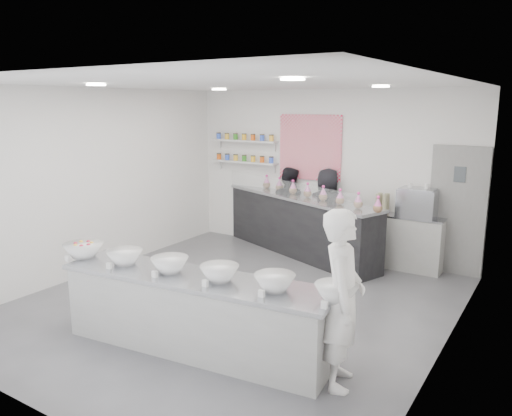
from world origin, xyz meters
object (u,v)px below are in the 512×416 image
Objects in this scene: prep_counter at (195,313)px; espresso_ledge at (405,242)px; back_bar at (299,225)px; staff_left at (288,208)px; woman_prep at (342,299)px; espresso_machine at (417,203)px; staff_right at (327,212)px.

espresso_ledge is (1.18, 4.10, 0.02)m from prep_counter.
staff_left is at bearing 167.78° from back_bar.
woman_prep is 4.80m from staff_left.
prep_counter is 1.74m from woman_prep.
espresso_ledge is at bearing 180.00° from espresso_machine.
prep_counter is at bearing -58.30° from back_bar.
espresso_ledge is 2.06× the size of espresso_machine.
espresso_ledge is 0.79× the size of staff_left.
espresso_machine is (1.34, 4.10, 0.71)m from prep_counter.
back_bar is 1.98× the size of woman_prep.
staff_left is 0.98× the size of staff_right.
prep_counter is 4.18m from staff_right.
back_bar is 5.89× the size of espresso_machine.
staff_left is (-2.27, 0.06, 0.33)m from espresso_ledge.
prep_counter is 0.91× the size of back_bar.
back_bar is 2.26× the size of staff_left.
staff_left is at bearing 178.52° from espresso_machine.
prep_counter is 3.98m from back_bar.
espresso_machine is at bearing 179.24° from staff_left.
espresso_machine is at bearing 157.41° from staff_right.
staff_right reaches higher than back_bar.
espresso_machine is 0.37× the size of staff_right.
woman_prep is (2.37, -3.69, 0.35)m from back_bar.
back_bar is 2.86× the size of espresso_ledge.
staff_right reaches higher than staff_left.
espresso_machine is at bearing 26.58° from back_bar.
prep_counter is at bearing -106.05° from espresso_ledge.
espresso_machine is at bearing 0.00° from espresso_ledge.
back_bar is 0.51m from staff_left.
espresso_ledge is (1.89, 0.19, -0.09)m from back_bar.
espresso_machine is 2.46m from staff_left.
espresso_machine is 1.66m from staff_right.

